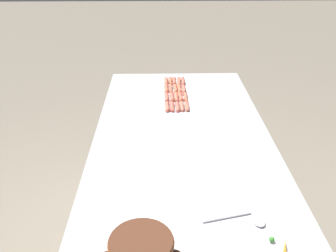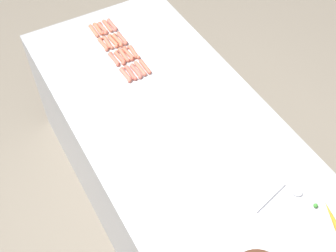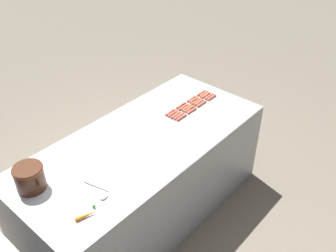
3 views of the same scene
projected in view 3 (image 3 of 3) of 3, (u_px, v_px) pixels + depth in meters
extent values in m
plane|color=#756B5B|center=(146.00, 210.00, 3.77)|extent=(20.00, 20.00, 0.00)
cube|color=#9EA0A5|center=(144.00, 177.00, 3.51)|extent=(1.05, 2.34, 0.89)
cube|color=silver|center=(142.00, 139.00, 3.25)|extent=(1.03, 2.30, 0.00)
cylinder|color=#C86151|center=(212.00, 97.00, 3.80)|extent=(0.03, 0.12, 0.03)
sphere|color=#C86151|center=(215.00, 95.00, 3.84)|extent=(0.03, 0.03, 0.03)
sphere|color=#C86151|center=(208.00, 100.00, 3.77)|extent=(0.03, 0.03, 0.03)
cylinder|color=#C0624F|center=(202.00, 104.00, 3.70)|extent=(0.03, 0.12, 0.03)
sphere|color=#C0624F|center=(205.00, 101.00, 3.74)|extent=(0.03, 0.03, 0.03)
sphere|color=#C0624F|center=(198.00, 106.00, 3.67)|extent=(0.03, 0.03, 0.03)
cylinder|color=#C5634B|center=(192.00, 110.00, 3.60)|extent=(0.03, 0.12, 0.03)
sphere|color=#C5634B|center=(195.00, 108.00, 3.64)|extent=(0.03, 0.03, 0.03)
sphere|color=#C5634B|center=(188.00, 113.00, 3.56)|extent=(0.03, 0.03, 0.03)
cylinder|color=#C6604A|center=(182.00, 117.00, 3.51)|extent=(0.03, 0.12, 0.03)
sphere|color=#C6604A|center=(185.00, 115.00, 3.54)|extent=(0.03, 0.03, 0.03)
sphere|color=#C6604A|center=(178.00, 120.00, 3.47)|extent=(0.03, 0.03, 0.03)
cylinder|color=#C4654C|center=(209.00, 96.00, 3.82)|extent=(0.03, 0.12, 0.03)
sphere|color=#C4654C|center=(213.00, 94.00, 3.86)|extent=(0.03, 0.03, 0.03)
sphere|color=#C4654C|center=(206.00, 98.00, 3.78)|extent=(0.03, 0.03, 0.03)
cylinder|color=#C1674B|center=(199.00, 103.00, 3.72)|extent=(0.03, 0.12, 0.03)
sphere|color=#C1674B|center=(203.00, 100.00, 3.75)|extent=(0.03, 0.03, 0.03)
sphere|color=#C1674B|center=(195.00, 105.00, 3.69)|extent=(0.03, 0.03, 0.03)
cylinder|color=#CC6049|center=(189.00, 109.00, 3.62)|extent=(0.03, 0.12, 0.03)
sphere|color=#CC6049|center=(193.00, 107.00, 3.66)|extent=(0.03, 0.03, 0.03)
sphere|color=#CC6049|center=(185.00, 111.00, 3.59)|extent=(0.03, 0.03, 0.03)
cylinder|color=#C36550|center=(179.00, 116.00, 3.53)|extent=(0.03, 0.12, 0.03)
sphere|color=#C36550|center=(183.00, 113.00, 3.56)|extent=(0.03, 0.03, 0.03)
sphere|color=#C36550|center=(175.00, 119.00, 3.49)|extent=(0.03, 0.03, 0.03)
cylinder|color=#C5634D|center=(206.00, 95.00, 3.84)|extent=(0.03, 0.12, 0.03)
sphere|color=#C5634D|center=(210.00, 93.00, 3.87)|extent=(0.03, 0.03, 0.03)
sphere|color=#C5634D|center=(202.00, 97.00, 3.80)|extent=(0.03, 0.03, 0.03)
cylinder|color=#C96649|center=(197.00, 101.00, 3.74)|extent=(0.03, 0.12, 0.03)
sphere|color=#C96649|center=(201.00, 99.00, 3.77)|extent=(0.03, 0.03, 0.03)
sphere|color=#C96649|center=(193.00, 103.00, 3.71)|extent=(0.03, 0.03, 0.03)
cylinder|color=#CB664D|center=(187.00, 108.00, 3.64)|extent=(0.03, 0.12, 0.03)
sphere|color=#CB664D|center=(190.00, 105.00, 3.68)|extent=(0.03, 0.03, 0.03)
sphere|color=#CB664D|center=(183.00, 110.00, 3.61)|extent=(0.03, 0.03, 0.03)
cylinder|color=#C06050|center=(176.00, 115.00, 3.54)|extent=(0.03, 0.12, 0.03)
sphere|color=#C06050|center=(180.00, 113.00, 3.57)|extent=(0.03, 0.03, 0.03)
sphere|color=#C06050|center=(171.00, 118.00, 3.50)|extent=(0.03, 0.03, 0.03)
cylinder|color=#CC664A|center=(204.00, 94.00, 3.86)|extent=(0.03, 0.12, 0.03)
sphere|color=#CC664A|center=(207.00, 92.00, 3.89)|extent=(0.03, 0.03, 0.03)
sphere|color=#CC664A|center=(201.00, 96.00, 3.82)|extent=(0.03, 0.03, 0.03)
cylinder|color=#C1674E|center=(194.00, 100.00, 3.76)|extent=(0.03, 0.12, 0.03)
sphere|color=#C1674E|center=(197.00, 97.00, 3.80)|extent=(0.03, 0.03, 0.03)
sphere|color=#C1674E|center=(191.00, 102.00, 3.72)|extent=(0.03, 0.03, 0.03)
cylinder|color=#C15E48|center=(184.00, 107.00, 3.65)|extent=(0.03, 0.12, 0.03)
sphere|color=#C15E48|center=(188.00, 105.00, 3.69)|extent=(0.03, 0.03, 0.03)
sphere|color=#C15E48|center=(179.00, 109.00, 3.62)|extent=(0.03, 0.03, 0.03)
cylinder|color=#C9594A|center=(173.00, 114.00, 3.56)|extent=(0.03, 0.12, 0.03)
sphere|color=#C9594A|center=(177.00, 111.00, 3.60)|extent=(0.03, 0.03, 0.03)
sphere|color=#C9594A|center=(169.00, 116.00, 3.52)|extent=(0.03, 0.03, 0.03)
cylinder|color=#C6674B|center=(201.00, 93.00, 3.87)|extent=(0.03, 0.12, 0.03)
sphere|color=#C6674B|center=(205.00, 91.00, 3.91)|extent=(0.03, 0.03, 0.03)
sphere|color=#C6674B|center=(198.00, 95.00, 3.84)|extent=(0.03, 0.03, 0.03)
cylinder|color=#CB634A|center=(192.00, 99.00, 3.78)|extent=(0.03, 0.12, 0.03)
sphere|color=#CB634A|center=(195.00, 97.00, 3.81)|extent=(0.03, 0.03, 0.03)
sphere|color=#CB634A|center=(188.00, 101.00, 3.74)|extent=(0.03, 0.03, 0.03)
cylinder|color=#C45F4C|center=(181.00, 105.00, 3.68)|extent=(0.03, 0.12, 0.03)
sphere|color=#C45F4C|center=(185.00, 103.00, 3.71)|extent=(0.03, 0.03, 0.03)
sphere|color=#C45F4C|center=(177.00, 108.00, 3.64)|extent=(0.03, 0.03, 0.03)
cylinder|color=#C86450|center=(170.00, 112.00, 3.58)|extent=(0.03, 0.12, 0.03)
sphere|color=#C86450|center=(174.00, 110.00, 3.61)|extent=(0.03, 0.03, 0.03)
sphere|color=#C86450|center=(166.00, 115.00, 3.54)|extent=(0.03, 0.03, 0.03)
cylinder|color=#472616|center=(30.00, 178.00, 2.72)|extent=(0.21, 0.21, 0.19)
torus|color=brown|center=(27.00, 169.00, 2.67)|extent=(0.22, 0.22, 0.03)
torus|color=#472616|center=(37.00, 183.00, 2.65)|extent=(0.06, 0.01, 0.06)
torus|color=#472616|center=(21.00, 169.00, 2.76)|extent=(0.06, 0.01, 0.06)
cylinder|color=#B7B7BC|center=(96.00, 186.00, 2.78)|extent=(0.22, 0.06, 0.01)
ellipsoid|color=#B7B7BC|center=(104.00, 197.00, 2.69)|extent=(0.07, 0.08, 0.02)
cone|color=orange|center=(87.00, 215.00, 2.54)|extent=(0.08, 0.17, 0.03)
sphere|color=#387F2D|center=(94.00, 206.00, 2.60)|extent=(0.02, 0.02, 0.02)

